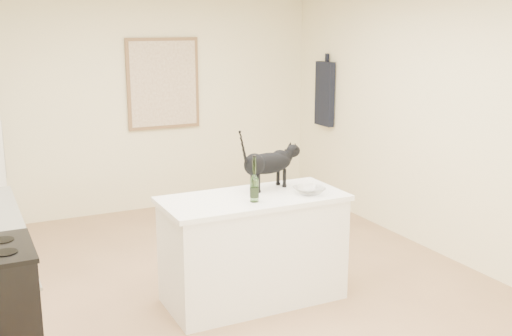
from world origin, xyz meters
name	(u,v)px	position (x,y,z in m)	size (l,w,h in m)	color
floor	(233,292)	(0.00, 0.00, 0.00)	(5.50, 5.50, 0.00)	#A88059
wall_back	(139,105)	(0.00, 2.75, 1.30)	(4.50, 4.50, 0.00)	beige
wall_front	(493,256)	(0.00, -2.75, 1.30)	(4.50, 4.50, 0.00)	beige
wall_right	(443,125)	(2.25, 0.00, 1.30)	(5.50, 5.50, 0.00)	beige
island_base	(253,251)	(0.10, -0.20, 0.43)	(1.44, 0.67, 0.86)	white
island_top	(253,199)	(0.10, -0.20, 0.88)	(1.50, 0.70, 0.04)	white
artwork_frame	(163,84)	(0.30, 2.72, 1.55)	(0.90, 0.03, 1.10)	brown
artwork_canvas	(164,84)	(0.30, 2.70, 1.55)	(0.82, 0.00, 1.02)	beige
hanging_garment	(325,94)	(2.19, 2.05, 1.40)	(0.08, 0.34, 0.80)	black
black_cat	(268,166)	(0.31, -0.05, 1.10)	(0.57, 0.17, 0.40)	black
wine_bottle	(254,182)	(0.04, -0.34, 1.06)	(0.07, 0.07, 0.33)	#336227
glass_bowl	(309,191)	(0.54, -0.34, 0.93)	(0.24, 0.24, 0.06)	white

